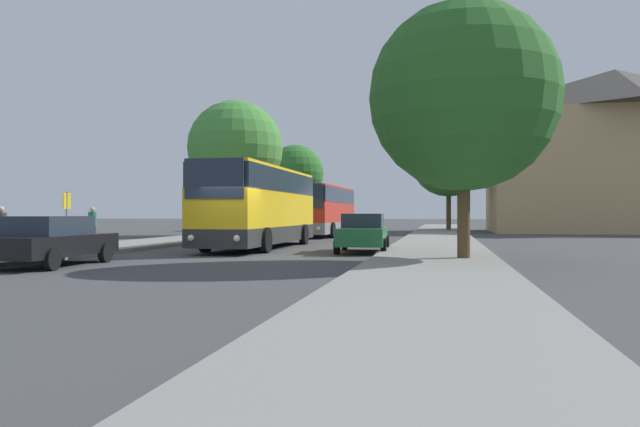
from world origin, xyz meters
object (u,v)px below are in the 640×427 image
bus_front (260,206)px  bus_middle (323,210)px  pedestrian_waiting_far (1,231)px  pedestrian_walking_back (92,226)px  tree_right_mid (449,158)px  tree_left_near (296,173)px  tree_right_near (464,97)px  parked_car_left_curb (50,240)px  tree_left_far (235,148)px  parked_car_right_near (363,232)px  bus_stop_sign (67,214)px

bus_front → bus_middle: (0.08, 14.56, -0.11)m
bus_front → pedestrian_waiting_far: bus_front is taller
pedestrian_walking_back → tree_right_mid: 33.27m
tree_left_near → tree_right_mid: size_ratio=0.82×
tree_right_near → tree_left_near: bearing=111.4°
parked_car_left_curb → tree_right_mid: size_ratio=0.51×
bus_middle → tree_right_mid: tree_right_mid is taller
tree_left_far → tree_right_near: 25.40m
tree_right_mid → parked_car_right_near: bearing=-96.9°
bus_front → tree_left_far: tree_left_far is taller
bus_front → tree_left_far: (-5.98, 14.07, 4.13)m
tree_right_near → tree_right_mid: size_ratio=0.86×
tree_right_mid → parked_car_left_curb: bearing=-107.3°
bus_stop_sign → tree_right_near: tree_right_near is taller
bus_front → tree_left_far: 15.84m
bus_front → bus_stop_sign: (-5.78, -5.76, -0.36)m
parked_car_right_near → tree_right_near: (3.74, -4.47, 4.42)m
pedestrian_waiting_far → tree_left_near: 37.74m
parked_car_left_curb → tree_left_near: tree_left_near is taller
bus_front → parked_car_left_curb: size_ratio=2.41×
bus_front → tree_right_mid: bearing=72.9°
tree_right_near → tree_right_mid: bearing=90.2°
tree_right_near → bus_middle: bearing=112.0°
bus_front → bus_stop_sign: bearing=-135.0°
bus_front → parked_car_right_near: 5.49m
parked_car_left_curb → pedestrian_walking_back: size_ratio=2.83×
parked_car_right_near → pedestrian_walking_back: pedestrian_walking_back is taller
pedestrian_walking_back → tree_left_far: 16.33m
bus_middle → tree_left_far: tree_left_far is taller
parked_car_left_curb → parked_car_right_near: parked_car_right_near is taller
parked_car_right_near → pedestrian_walking_back: 12.30m
bus_front → bus_stop_sign: 8.17m
tree_left_far → tree_right_near: size_ratio=1.14×
pedestrian_waiting_far → pedestrian_walking_back: (-1.21, 7.41, 0.03)m
bus_stop_sign → tree_left_far: tree_left_far is taller
parked_car_right_near → tree_right_near: 7.31m
bus_middle → tree_right_mid: size_ratio=1.17×
tree_left_near → tree_right_near: bearing=-68.6°
bus_front → tree_left_near: size_ratio=1.50×
parked_car_right_near → tree_right_near: bearing=127.3°
bus_middle → tree_right_near: bearing=-66.9°
parked_car_right_near → tree_right_mid: bearing=-99.6°
parked_car_left_curb → tree_right_mid: (11.77, 37.74, 5.46)m
bus_front → tree_right_mid: tree_right_mid is taller
tree_left_far → bus_front: bearing=-67.0°
bus_stop_sign → pedestrian_walking_back: (-1.58, 4.35, -0.53)m
pedestrian_waiting_far → parked_car_left_curb: bearing=132.2°
parked_car_right_near → bus_stop_sign: bearing=15.7°
tree_left_far → pedestrian_walking_back: bearing=-95.1°
bus_stop_sign → tree_right_near: size_ratio=0.27×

